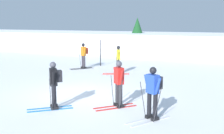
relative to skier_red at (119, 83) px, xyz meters
The scene contains 9 objects.
ground_plane 2.52m from the skier_red, 159.26° to the left, with size 120.00×120.00×0.00m, color white.
far_snow_ridge 19.60m from the skier_red, 96.44° to the left, with size 80.00×9.75×1.93m, color white.
skier_red is the anchor object (origin of this frame).
skier_blue 1.68m from the skier_red, 26.59° to the right, with size 1.14×1.56×1.71m.
skier_yellow 6.43m from the skier_red, 113.53° to the left, with size 1.62×0.97×1.71m.
skier_orange 8.70m from the skier_red, 128.92° to the left, with size 1.25×1.50×1.71m.
skier_black 2.31m from the skier_red, 150.10° to the right, with size 1.43×1.36×1.71m.
trail_marker_pole 9.55m from the skier_red, 121.09° to the left, with size 0.07×0.07×1.88m, color black.
conifer_far_left 20.07m from the skier_red, 107.56° to the left, with size 2.00×2.00×3.60m.
Camera 1 is at (5.99, -9.66, 3.07)m, focal length 43.48 mm.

